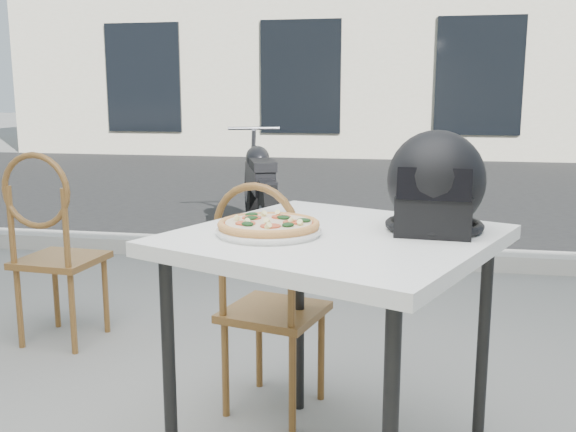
% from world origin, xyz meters
% --- Properties ---
extents(street_asphalt, '(30.00, 8.00, 0.00)m').
position_xyz_m(street_asphalt, '(0.00, 7.00, 0.00)').
color(street_asphalt, black).
rests_on(street_asphalt, ground).
extents(curb, '(30.00, 0.25, 0.12)m').
position_xyz_m(curb, '(0.00, 3.00, 0.06)').
color(curb, '#ADA9A2').
rests_on(curb, ground).
extents(cafe_table_main, '(1.16, 1.16, 0.84)m').
position_xyz_m(cafe_table_main, '(0.25, 0.14, 0.76)').
color(cafe_table_main, white).
rests_on(cafe_table_main, ground).
extents(plate, '(0.34, 0.34, 0.02)m').
position_xyz_m(plate, '(0.06, 0.08, 0.85)').
color(plate, silver).
rests_on(plate, cafe_table_main).
extents(pizza, '(0.37, 0.37, 0.04)m').
position_xyz_m(pizza, '(0.06, 0.08, 0.87)').
color(pizza, '#DC9850').
rests_on(pizza, plate).
extents(helmet, '(0.33, 0.34, 0.31)m').
position_xyz_m(helmet, '(0.55, 0.23, 0.98)').
color(helmet, black).
rests_on(helmet, cafe_table_main).
extents(cafe_chair_main, '(0.44, 0.44, 0.95)m').
position_xyz_m(cafe_chair_main, '(-0.05, 0.54, 0.53)').
color(cafe_chair_main, brown).
rests_on(cafe_chair_main, ground).
extents(cafe_chair_side, '(0.41, 0.41, 0.99)m').
position_xyz_m(cafe_chair_side, '(-1.27, 1.06, 0.55)').
color(cafe_chair_side, brown).
rests_on(cafe_chair_side, ground).
extents(motorcycle, '(0.77, 1.85, 0.96)m').
position_xyz_m(motorcycle, '(-0.85, 3.81, 0.42)').
color(motorcycle, black).
rests_on(motorcycle, street_asphalt).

